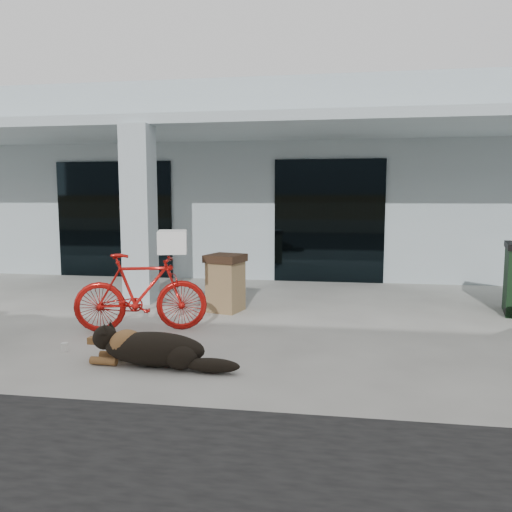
# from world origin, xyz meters

# --- Properties ---
(ground) EXTENTS (80.00, 80.00, 0.00)m
(ground) POSITION_xyz_m (0.00, 0.00, 0.00)
(ground) COLOR #BAB8AF
(ground) RESTS_ON ground
(building) EXTENTS (22.00, 7.00, 4.50)m
(building) POSITION_xyz_m (0.00, 8.50, 2.25)
(building) COLOR #A7B7BD
(building) RESTS_ON ground
(storefront_glass_left) EXTENTS (2.80, 0.06, 2.70)m
(storefront_glass_left) POSITION_xyz_m (-3.20, 4.98, 1.35)
(storefront_glass_left) COLOR black
(storefront_glass_left) RESTS_ON ground
(storefront_glass_right) EXTENTS (2.40, 0.06, 2.70)m
(storefront_glass_right) POSITION_xyz_m (1.80, 4.98, 1.35)
(storefront_glass_right) COLOR black
(storefront_glass_right) RESTS_ON ground
(column) EXTENTS (0.50, 0.50, 3.12)m
(column) POSITION_xyz_m (-1.50, 2.30, 1.56)
(column) COLOR #A7B7BD
(column) RESTS_ON ground
(overhang) EXTENTS (22.00, 2.80, 0.18)m
(overhang) POSITION_xyz_m (0.00, 3.60, 3.21)
(overhang) COLOR #A7B7BD
(overhang) RESTS_ON column
(bicycle) EXTENTS (1.90, 1.00, 1.10)m
(bicycle) POSITION_xyz_m (-0.74, 0.40, 0.55)
(bicycle) COLOR #AF120E
(bicycle) RESTS_ON ground
(laundry_basket) EXTENTS (0.52, 0.61, 0.31)m
(laundry_basket) POSITION_xyz_m (-0.31, 0.52, 1.26)
(laundry_basket) COLOR white
(laundry_basket) RESTS_ON bicycle
(dog) EXTENTS (1.35, 0.51, 0.44)m
(dog) POSITION_xyz_m (-0.04, -0.99, 0.22)
(dog) COLOR black
(dog) RESTS_ON ground
(cup_near_dog) EXTENTS (0.09, 0.09, 0.10)m
(cup_near_dog) POSITION_xyz_m (-1.32, -0.63, 0.05)
(cup_near_dog) COLOR white
(cup_near_dog) RESTS_ON ground
(trash_receptacle) EXTENTS (0.69, 0.69, 0.94)m
(trash_receptacle) POSITION_xyz_m (0.16, 1.80, 0.47)
(trash_receptacle) COLOR olive
(trash_receptacle) RESTS_ON ground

